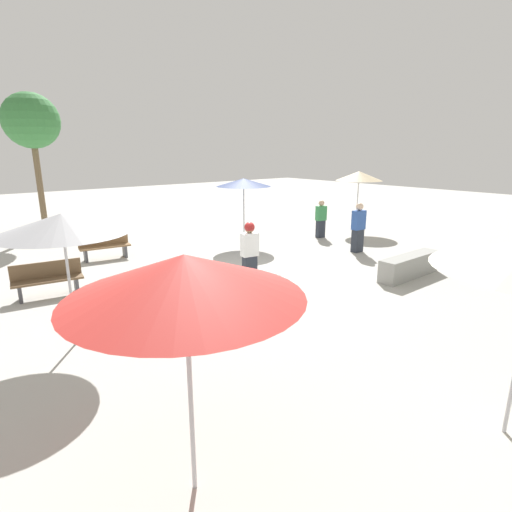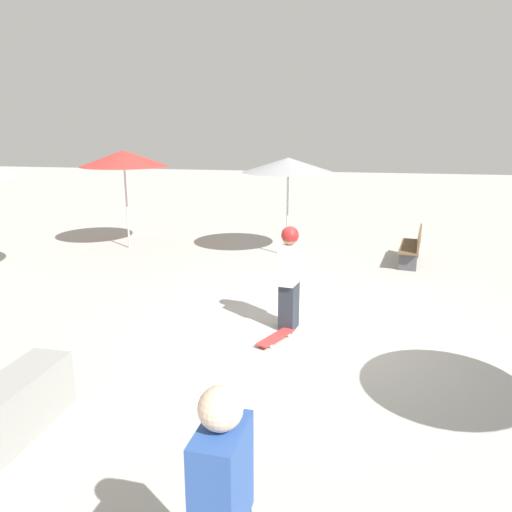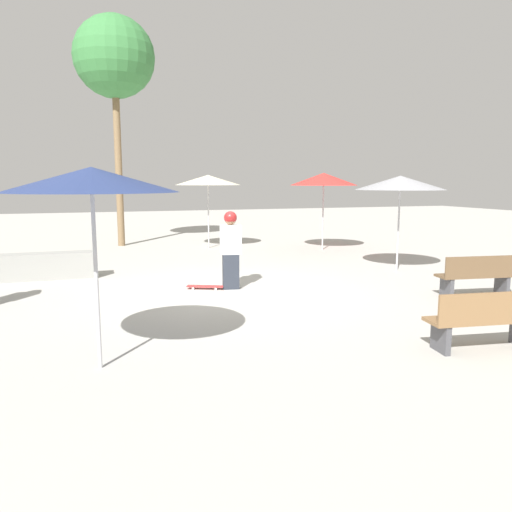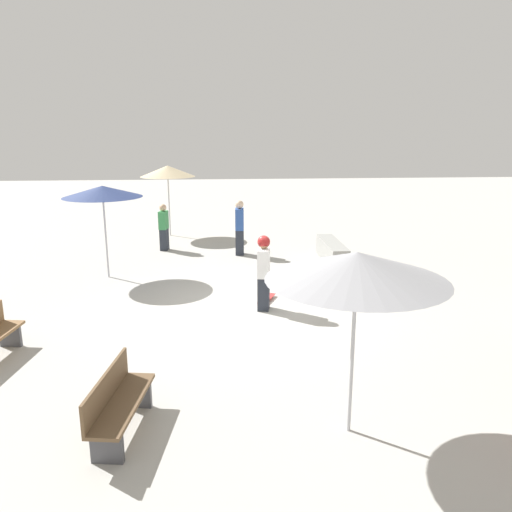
{
  "view_description": "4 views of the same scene",
  "coord_description": "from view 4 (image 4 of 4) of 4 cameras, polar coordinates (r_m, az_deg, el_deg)",
  "views": [
    {
      "loc": [
        -6.61,
        -8.51,
        3.53
      ],
      "look_at": [
        0.25,
        -0.08,
        0.63
      ],
      "focal_mm": 28.0,
      "sensor_mm": 36.0,
      "label": 1
    },
    {
      "loc": [
        7.35,
        0.64,
        3.17
      ],
      "look_at": [
        -0.34,
        -0.92,
        1.15
      ],
      "focal_mm": 35.0,
      "sensor_mm": 36.0,
      "label": 2
    },
    {
      "loc": [
        2.76,
        9.92,
        2.31
      ],
      "look_at": [
        -0.71,
        -0.18,
        0.72
      ],
      "focal_mm": 35.0,
      "sensor_mm": 36.0,
      "label": 3
    },
    {
      "loc": [
        -10.69,
        0.67,
        3.92
      ],
      "look_at": [
        -0.65,
        -0.14,
        1.35
      ],
      "focal_mm": 35.0,
      "sensor_mm": 36.0,
      "label": 4
    }
  ],
  "objects": [
    {
      "name": "skateboard",
      "position": [
        11.76,
        1.22,
        -4.88
      ],
      "size": [
        0.81,
        0.51,
        0.07
      ],
      "rotation": [
        0.0,
        0.0,
        5.86
      ],
      "color": "red",
      "rests_on": "ground_plane"
    },
    {
      "name": "shade_umbrella_grey",
      "position": [
        6.25,
        11.45,
        -1.17
      ],
      "size": [
        2.28,
        2.28,
        2.46
      ],
      "color": "#B7B7BC",
      "rests_on": "ground_plane"
    },
    {
      "name": "bystander_far",
      "position": [
        16.8,
        -10.5,
        3.24
      ],
      "size": [
        0.46,
        0.31,
        1.54
      ],
      "rotation": [
        0.0,
        0.0,
        6.09
      ],
      "color": "#282D38",
      "rests_on": "ground_plane"
    },
    {
      "name": "bench_near",
      "position": [
        7.06,
        -15.48,
        -15.91
      ],
      "size": [
        1.65,
        0.67,
        0.85
      ],
      "rotation": [
        0.0,
        0.0,
        3.0
      ],
      "color": "#47474C",
      "rests_on": "ground_plane"
    },
    {
      "name": "shade_umbrella_navy",
      "position": [
        13.77,
        -17.14,
        7.05
      ],
      "size": [
        2.07,
        2.07,
        2.49
      ],
      "color": "#B7B7BC",
      "rests_on": "ground_plane"
    },
    {
      "name": "ground_plane",
      "position": [
        11.4,
        -0.96,
        -5.81
      ],
      "size": [
        60.0,
        60.0,
        0.0
      ],
      "primitive_type": "plane",
      "color": "#B2AFA8"
    },
    {
      "name": "concrete_ledge",
      "position": [
        15.23,
        8.68,
        0.44
      ],
      "size": [
        2.37,
        0.51,
        0.63
      ],
      "rotation": [
        0.0,
        0.0,
        3.14
      ],
      "color": "gray",
      "rests_on": "ground_plane"
    },
    {
      "name": "skater_main",
      "position": [
        10.97,
        0.88,
        -1.62
      ],
      "size": [
        0.49,
        0.33,
        1.69
      ],
      "rotation": [
        0.0,
        0.0,
        6.1
      ],
      "color": "#282D38",
      "rests_on": "ground_plane"
    },
    {
      "name": "bystander_watching",
      "position": [
        15.91,
        -1.89,
        3.25
      ],
      "size": [
        0.49,
        0.29,
        1.75
      ],
      "rotation": [
        0.0,
        0.0,
        6.23
      ],
      "color": "#282D38",
      "rests_on": "ground_plane"
    },
    {
      "name": "shade_umbrella_tan",
      "position": [
        18.94,
        -10.06,
        9.52
      ],
      "size": [
        2.02,
        2.02,
        2.62
      ],
      "color": "#B7B7BC",
      "rests_on": "ground_plane"
    }
  ]
}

